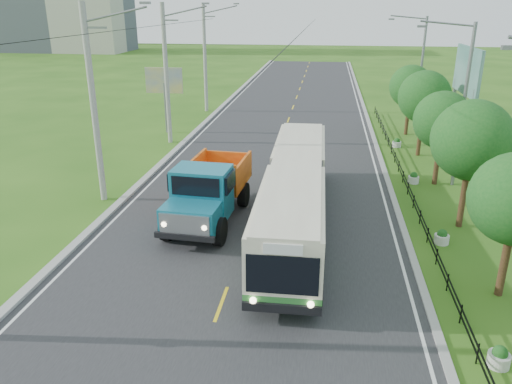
% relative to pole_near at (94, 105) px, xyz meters
% --- Properties ---
extents(ground, '(240.00, 240.00, 0.00)m').
position_rel_pole_near_xyz_m(ground, '(8.26, -9.00, -5.09)').
color(ground, '#2A5714').
rests_on(ground, ground).
extents(road, '(14.00, 120.00, 0.02)m').
position_rel_pole_near_xyz_m(road, '(8.26, 11.00, -5.08)').
color(road, '#28282B').
rests_on(road, ground).
extents(curb_left, '(0.40, 120.00, 0.15)m').
position_rel_pole_near_xyz_m(curb_left, '(1.06, 11.00, -5.02)').
color(curb_left, '#9E9E99').
rests_on(curb_left, ground).
extents(curb_right, '(0.30, 120.00, 0.10)m').
position_rel_pole_near_xyz_m(curb_right, '(15.41, 11.00, -5.04)').
color(curb_right, '#9E9E99').
rests_on(curb_right, ground).
extents(edge_line_left, '(0.12, 120.00, 0.00)m').
position_rel_pole_near_xyz_m(edge_line_left, '(1.61, 11.00, -5.07)').
color(edge_line_left, silver).
rests_on(edge_line_left, road).
extents(edge_line_right, '(0.12, 120.00, 0.00)m').
position_rel_pole_near_xyz_m(edge_line_right, '(14.91, 11.00, -5.07)').
color(edge_line_right, silver).
rests_on(edge_line_right, road).
extents(centre_dash, '(0.12, 2.20, 0.00)m').
position_rel_pole_near_xyz_m(centre_dash, '(8.26, -9.00, -5.07)').
color(centre_dash, yellow).
rests_on(centre_dash, road).
extents(railing_right, '(0.04, 40.00, 0.60)m').
position_rel_pole_near_xyz_m(railing_right, '(16.26, 5.00, -4.79)').
color(railing_right, black).
rests_on(railing_right, ground).
extents(pole_near, '(3.51, 0.32, 10.00)m').
position_rel_pole_near_xyz_m(pole_near, '(0.00, 0.00, 0.00)').
color(pole_near, gray).
rests_on(pole_near, ground).
extents(pole_mid, '(3.51, 0.32, 10.00)m').
position_rel_pole_near_xyz_m(pole_mid, '(0.00, 12.00, 0.00)').
color(pole_mid, gray).
rests_on(pole_mid, ground).
extents(pole_far, '(3.51, 0.32, 10.00)m').
position_rel_pole_near_xyz_m(pole_far, '(0.00, 24.00, 0.00)').
color(pole_far, gray).
rests_on(pole_far, ground).
extents(tree_third, '(3.60, 3.62, 6.00)m').
position_rel_pole_near_xyz_m(tree_third, '(18.12, -0.86, -1.11)').
color(tree_third, '#382314').
rests_on(tree_third, ground).
extents(tree_fourth, '(3.24, 3.31, 5.40)m').
position_rel_pole_near_xyz_m(tree_fourth, '(18.12, 5.14, -1.51)').
color(tree_fourth, '#382314').
rests_on(tree_fourth, ground).
extents(tree_fifth, '(3.48, 3.52, 5.80)m').
position_rel_pole_near_xyz_m(tree_fifth, '(18.12, 11.14, -1.24)').
color(tree_fifth, '#382314').
rests_on(tree_fifth, ground).
extents(tree_back, '(3.30, 3.36, 5.50)m').
position_rel_pole_near_xyz_m(tree_back, '(18.12, 17.14, -1.44)').
color(tree_back, '#382314').
rests_on(tree_back, ground).
extents(streetlight_mid, '(3.02, 0.20, 9.07)m').
position_rel_pole_near_xyz_m(streetlight_mid, '(18.90, 5.00, -0.19)').
color(streetlight_mid, slate).
rests_on(streetlight_mid, ground).
extents(streetlight_far, '(3.02, 0.20, 9.07)m').
position_rel_pole_near_xyz_m(streetlight_far, '(18.90, 19.00, -0.19)').
color(streetlight_far, slate).
rests_on(streetlight_far, ground).
extents(planter_front, '(0.64, 0.64, 0.67)m').
position_rel_pole_near_xyz_m(planter_front, '(16.86, -11.00, -4.81)').
color(planter_front, silver).
rests_on(planter_front, ground).
extents(planter_near, '(0.64, 0.64, 0.67)m').
position_rel_pole_near_xyz_m(planter_near, '(16.86, -3.00, -4.81)').
color(planter_near, silver).
rests_on(planter_near, ground).
extents(planter_mid, '(0.64, 0.64, 0.67)m').
position_rel_pole_near_xyz_m(planter_mid, '(16.86, 5.00, -4.81)').
color(planter_mid, silver).
rests_on(planter_mid, ground).
extents(planter_far, '(0.64, 0.64, 0.67)m').
position_rel_pole_near_xyz_m(planter_far, '(16.86, 13.00, -4.81)').
color(planter_far, silver).
rests_on(planter_far, ground).
extents(billboard_left, '(3.00, 0.20, 5.20)m').
position_rel_pole_near_xyz_m(billboard_left, '(-1.24, 15.00, -1.23)').
color(billboard_left, slate).
rests_on(billboard_left, ground).
extents(billboard_right, '(0.24, 6.00, 7.30)m').
position_rel_pole_near_xyz_m(billboard_right, '(20.56, 11.00, 0.25)').
color(billboard_right, slate).
rests_on(billboard_right, ground).
extents(bus, '(2.82, 15.94, 3.07)m').
position_rel_pole_near_xyz_m(bus, '(10.36, -2.08, -3.25)').
color(bus, '#307A32').
rests_on(bus, ground).
extents(dump_truck, '(3.18, 7.24, 2.97)m').
position_rel_pole_near_xyz_m(dump_truck, '(6.23, -1.94, -3.41)').
color(dump_truck, '#166D86').
rests_on(dump_truck, ground).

